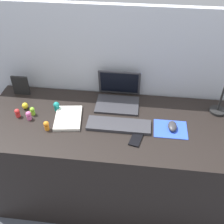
{
  "coord_description": "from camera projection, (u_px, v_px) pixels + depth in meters",
  "views": [
    {
      "loc": [
        0.18,
        -1.35,
        1.93
      ],
      "look_at": [
        0.01,
        0.0,
        0.83
      ],
      "focal_mm": 44.23,
      "sensor_mm": 36.0,
      "label": 1
    }
  ],
  "objects": [
    {
      "name": "ground_plane",
      "position": [
        111.0,
        190.0,
        2.27
      ],
      "size": [
        6.0,
        6.0,
        0.0
      ],
      "primitive_type": "plane",
      "color": "#474C56"
    },
    {
      "name": "mousepad",
      "position": [
        170.0,
        129.0,
        1.75
      ],
      "size": [
        0.21,
        0.17,
        0.0
      ],
      "primitive_type": "cube",
      "color": "blue",
      "rests_on": "desk"
    },
    {
      "name": "toy_figurine_orange",
      "position": [
        46.0,
        125.0,
        1.73
      ],
      "size": [
        0.04,
        0.04,
        0.06
      ],
      "color": "orange",
      "rests_on": "desk"
    },
    {
      "name": "back_wall",
      "position": [
        117.0,
        95.0,
        2.13
      ],
      "size": [
        2.91,
        0.05,
        1.38
      ],
      "primitive_type": "cube",
      "color": "#B2B7C1",
      "rests_on": "ground_plane"
    },
    {
      "name": "cell_phone",
      "position": [
        136.0,
        139.0,
        1.68
      ],
      "size": [
        0.09,
        0.14,
        0.01
      ],
      "primitive_type": "cube",
      "rotation": [
        0.0,
        0.0,
        -0.23
      ],
      "color": "black",
      "rests_on": "desk"
    },
    {
      "name": "mouse",
      "position": [
        172.0,
        126.0,
        1.75
      ],
      "size": [
        0.06,
        0.1,
        0.03
      ],
      "primitive_type": "ellipsoid",
      "color": "#333338",
      "rests_on": "mousepad"
    },
    {
      "name": "keyboard",
      "position": [
        119.0,
        125.0,
        1.77
      ],
      "size": [
        0.41,
        0.13,
        0.02
      ],
      "primitive_type": "cube",
      "color": "#333338",
      "rests_on": "desk"
    },
    {
      "name": "toy_figurine_teal",
      "position": [
        57.0,
        106.0,
        1.88
      ],
      "size": [
        0.04,
        0.04,
        0.07
      ],
      "color": "teal",
      "rests_on": "desk"
    },
    {
      "name": "toy_figurine_lime",
      "position": [
        32.0,
        111.0,
        1.85
      ],
      "size": [
        0.03,
        0.03,
        0.06
      ],
      "color": "#8CDB33",
      "rests_on": "desk"
    },
    {
      "name": "toy_figurine_pink",
      "position": [
        29.0,
        115.0,
        1.81
      ],
      "size": [
        0.04,
        0.04,
        0.06
      ],
      "color": "pink",
      "rests_on": "desk"
    },
    {
      "name": "toy_figurine_yellow",
      "position": [
        25.0,
        106.0,
        1.91
      ],
      "size": [
        0.04,
        0.04,
        0.05
      ],
      "primitive_type": "ellipsoid",
      "color": "yellow",
      "rests_on": "desk"
    },
    {
      "name": "laptop",
      "position": [
        118.0,
        95.0,
        1.96
      ],
      "size": [
        0.3,
        0.25,
        0.21
      ],
      "color": "#333338",
      "rests_on": "desk"
    },
    {
      "name": "desk",
      "position": [
        111.0,
        160.0,
        2.04
      ],
      "size": [
        1.71,
        0.68,
        0.74
      ],
      "primitive_type": "cube",
      "color": "black",
      "rests_on": "ground_plane"
    },
    {
      "name": "notebook_pad",
      "position": [
        68.0,
        118.0,
        1.82
      ],
      "size": [
        0.2,
        0.26,
        0.02
      ],
      "primitive_type": "cube",
      "rotation": [
        0.0,
        0.0,
        0.14
      ],
      "color": "silver",
      "rests_on": "desk"
    },
    {
      "name": "picture_frame",
      "position": [
        21.0,
        86.0,
        2.01
      ],
      "size": [
        0.12,
        0.02,
        0.15
      ],
      "primitive_type": "cube",
      "color": "black",
      "rests_on": "desk"
    },
    {
      "name": "toy_figurine_red",
      "position": [
        17.0,
        113.0,
        1.83
      ],
      "size": [
        0.03,
        0.03,
        0.06
      ],
      "color": "red",
      "rests_on": "desk"
    }
  ]
}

